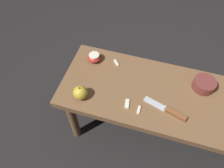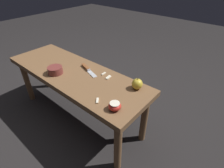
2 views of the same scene
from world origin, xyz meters
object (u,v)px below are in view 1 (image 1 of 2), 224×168
wooden_bench (180,105)px  bowl (204,84)px  apple_cut (94,57)px  apple_whole (80,93)px  knife (170,111)px

wooden_bench → bowl: size_ratio=11.28×
apple_cut → bowl: bowl is taller
apple_whole → apple_cut: 0.25m
apple_whole → bowl: apple_whole is taller
apple_whole → bowl: size_ratio=0.73×
wooden_bench → apple_whole: size_ratio=15.41×
knife → apple_whole: 0.45m
wooden_bench → apple_whole: bearing=15.2°
apple_whole → bowl: bearing=-158.0°
knife → apple_whole: (0.44, 0.04, 0.03)m
wooden_bench → knife: 0.13m
wooden_bench → apple_whole: apple_whole is taller
bowl → apple_whole: bearing=22.0°
knife → apple_whole: size_ratio=2.66×
bowl → apple_cut: bearing=-1.5°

